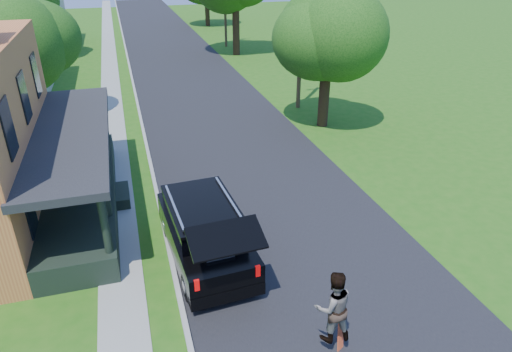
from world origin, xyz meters
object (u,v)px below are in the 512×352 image
object	(u,v)px
skateboarder	(333,307)
tree_right_near	(328,32)
utility_pole_near	(301,25)
black_suv	(205,232)

from	to	relation	value
skateboarder	tree_right_near	bearing A→B (deg)	-109.81
skateboarder	utility_pole_near	distance (m)	19.06
black_suv	skateboarder	world-z (taller)	black_suv
tree_right_near	skateboarder	bearing A→B (deg)	-113.24
black_suv	tree_right_near	bearing A→B (deg)	46.38
utility_pole_near	black_suv	bearing A→B (deg)	-124.06
black_suv	tree_right_near	world-z (taller)	tree_right_near
skateboarder	utility_pole_near	size ratio (longest dim) A/B	0.20
skateboarder	black_suv	bearing A→B (deg)	-60.48
black_suv	skateboarder	size ratio (longest dim) A/B	2.91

